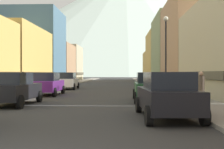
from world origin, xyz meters
TOP-DOWN VIEW (x-y plane):
  - sidewalk_left at (-6.25, 35.00)m, footprint 2.50×100.00m
  - sidewalk_right at (6.25, 35.00)m, footprint 2.50×100.00m
  - storefront_left_2 at (-10.55, 28.86)m, footprint 6.40×12.10m
  - storefront_left_3 at (-12.19, 40.03)m, footprint 9.69×9.24m
  - storefront_left_4 at (-10.77, 50.08)m, footprint 6.83×10.09m
  - storefront_left_5 at (-10.94, 60.71)m, footprint 7.17×10.18m
  - storefront_right_2 at (11.05, 30.59)m, footprint 7.40×13.26m
  - storefront_right_3 at (10.54, 44.30)m, footprint 6.39×13.11m
  - storefront_right_4 at (12.40, 57.85)m, footprint 10.11×13.14m
  - storefront_right_5 at (11.90, 69.18)m, footprint 9.09×9.53m
  - car_left_1 at (-3.80, 10.84)m, footprint 2.06×4.40m
  - car_left_2 at (-3.80, 17.87)m, footprint 2.12×4.43m
  - car_left_3 at (-3.80, 26.25)m, footprint 2.16×4.45m
  - car_right_0 at (3.80, 6.52)m, footprint 2.26×4.49m
  - car_right_1 at (3.80, 13.24)m, footprint 2.12×4.43m
  - pedestrian_0 at (6.25, 10.85)m, footprint 0.36×0.36m
  - pedestrian_1 at (6.25, 22.66)m, footprint 0.36×0.36m
  - streetlamp_right at (5.35, 17.36)m, footprint 0.36×0.36m
  - mountain_backdrop at (4.78, 260.00)m, footprint 295.15×295.15m

SIDE VIEW (x-z plane):
  - sidewalk_left at x=-6.25m, z-range 0.00..0.15m
  - sidewalk_right at x=6.25m, z-range 0.00..0.15m
  - pedestrian_1 at x=6.25m, z-range 0.08..1.61m
  - car_left_1 at x=-3.80m, z-range 0.01..1.79m
  - car_left_2 at x=-3.80m, z-range 0.01..1.79m
  - car_left_3 at x=-3.80m, z-range 0.01..1.79m
  - car_right_0 at x=3.80m, z-range 0.01..1.79m
  - car_right_1 at x=3.80m, z-range 0.01..1.79m
  - pedestrian_0 at x=6.25m, z-range 0.09..1.76m
  - storefront_right_5 at x=11.90m, z-range -0.13..6.80m
  - storefront_left_2 at x=-10.55m, z-range -0.13..6.90m
  - storefront_left_4 at x=-10.77m, z-range -0.13..7.00m
  - storefront_left_5 at x=-10.94m, z-range -0.14..7.64m
  - streetlamp_right at x=5.35m, z-range 1.06..6.92m
  - storefront_right_4 at x=12.40m, z-range -0.17..10.13m
  - storefront_right_2 at x=11.05m, z-range -0.17..10.31m
  - storefront_right_3 at x=10.54m, z-range -0.18..10.99m
  - storefront_left_3 at x=-12.19m, z-range -0.18..11.13m
  - mountain_backdrop at x=4.78m, z-range 0.00..91.48m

